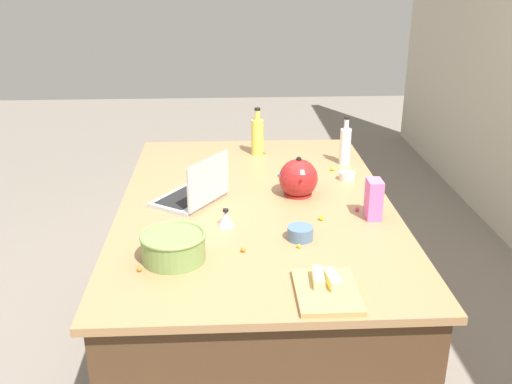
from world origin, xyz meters
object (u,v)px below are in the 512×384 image
(bottle_vinegar, at_px, (345,145))
(cutting_board, at_px, (327,292))
(laptop, at_px, (195,193))
(butter_stick_left, at_px, (318,278))
(mixing_bowl_large, at_px, (173,246))
(ramekin_small, at_px, (347,176))
(bottle_oil, at_px, (257,136))
(butter_stick_right, at_px, (332,280))
(ramekin_medium, at_px, (300,233))
(kettle, at_px, (298,179))
(kitchen_timer, at_px, (226,218))
(candy_bag, at_px, (374,199))

(bottle_vinegar, xyz_separation_m, cutting_board, (1.28, -0.30, -0.09))
(laptop, distance_m, butter_stick_left, 0.87)
(mixing_bowl_large, relative_size, ramekin_small, 3.08)
(mixing_bowl_large, distance_m, bottle_oil, 1.26)
(mixing_bowl_large, relative_size, butter_stick_right, 2.19)
(cutting_board, height_order, ramekin_medium, ramekin_medium)
(bottle_oil, bearing_deg, ramekin_medium, 5.93)
(kettle, relative_size, kitchen_timer, 2.77)
(laptop, distance_m, candy_bag, 0.79)
(kitchen_timer, bearing_deg, candy_bag, 94.86)
(cutting_board, xyz_separation_m, ramekin_medium, (-0.41, -0.04, 0.02))
(kettle, height_order, candy_bag, kettle)
(cutting_board, xyz_separation_m, candy_bag, (-0.59, 0.29, 0.08))
(mixing_bowl_large, xyz_separation_m, kitchen_timer, (-0.27, 0.19, -0.02))
(ramekin_medium, distance_m, candy_bag, 0.38)
(mixing_bowl_large, bearing_deg, kitchen_timer, 145.10)
(butter_stick_right, bearing_deg, butter_stick_left, -108.43)
(bottle_vinegar, height_order, cutting_board, bottle_vinegar)
(butter_stick_left, xyz_separation_m, ramekin_small, (-1.00, 0.29, -0.02))
(cutting_board, relative_size, ramekin_medium, 2.69)
(butter_stick_left, xyz_separation_m, ramekin_medium, (-0.36, -0.02, -0.01))
(cutting_board, xyz_separation_m, ramekin_small, (-1.05, 0.27, 0.01))
(kettle, distance_m, ramekin_small, 0.33)
(cutting_board, distance_m, butter_stick_left, 0.06)
(kettle, height_order, kitchen_timer, kettle)
(butter_stick_right, relative_size, candy_bag, 0.65)
(mixing_bowl_large, bearing_deg, bottle_oil, 162.87)
(candy_bag, bearing_deg, ramekin_medium, -60.92)
(bottle_oil, relative_size, ramekin_medium, 2.56)
(mixing_bowl_large, relative_size, ramekin_medium, 2.34)
(laptop, relative_size, kettle, 1.79)
(butter_stick_left, height_order, kitchen_timer, kitchen_timer)
(kettle, xyz_separation_m, butter_stick_left, (0.82, -0.03, -0.04))
(ramekin_small, distance_m, ramekin_medium, 0.71)
(ramekin_small, bearing_deg, ramekin_medium, -25.80)
(kitchen_timer, bearing_deg, mixing_bowl_large, -34.90)
(laptop, distance_m, mixing_bowl_large, 0.54)
(laptop, xyz_separation_m, butter_stick_right, (0.77, 0.49, -0.01))
(laptop, relative_size, butter_stick_left, 3.47)
(cutting_board, relative_size, kitchen_timer, 3.61)
(ramekin_medium, bearing_deg, mixing_bowl_large, -73.42)
(mixing_bowl_large, height_order, kitchen_timer, mixing_bowl_large)
(laptop, xyz_separation_m, mixing_bowl_large, (0.53, -0.05, 0.01))
(bottle_vinegar, bearing_deg, candy_bag, -1.07)
(laptop, distance_m, cutting_board, 0.92)
(butter_stick_left, bearing_deg, bottle_vinegar, 165.20)
(bottle_vinegar, relative_size, cutting_board, 0.92)
(mixing_bowl_large, height_order, ramekin_small, mixing_bowl_large)
(butter_stick_left, height_order, butter_stick_right, same)
(bottle_vinegar, xyz_separation_m, butter_stick_left, (1.24, -0.33, -0.07))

